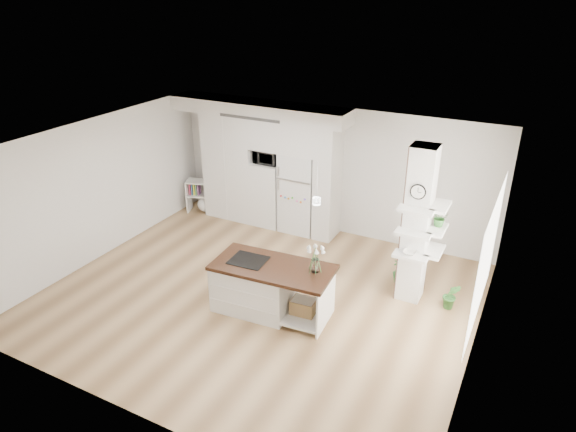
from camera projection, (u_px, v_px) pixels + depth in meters
name	position (u px, v px, depth m)	size (l,w,h in m)	color
floor	(259.00, 296.00, 8.86)	(7.00, 6.00, 0.01)	tan
room	(256.00, 197.00, 8.08)	(7.04, 6.04, 2.72)	white
cabinet_wall	(262.00, 158.00, 10.99)	(4.00, 0.71, 2.70)	silver
refrigerator	(300.00, 192.00, 10.88)	(0.78, 0.69, 1.75)	silver
column	(421.00, 228.00, 8.22)	(0.69, 0.90, 2.70)	silver
window	(487.00, 259.00, 7.03)	(2.40, 2.40, 0.00)	white
pendant_light	(363.00, 198.00, 7.39)	(0.12, 0.12, 0.10)	white
kitchen_island	(261.00, 285.00, 8.35)	(1.99, 1.05, 1.44)	silver
bookshelf	(203.00, 198.00, 11.98)	(0.73, 0.56, 0.76)	silver
floor_plant_a	(451.00, 296.00, 8.44)	(0.27, 0.22, 0.49)	#2B6227
floor_plant_b	(401.00, 271.00, 9.15)	(0.28, 0.28, 0.49)	#2B6227
microwave	(268.00, 157.00, 10.85)	(0.54, 0.37, 0.30)	#2D2D2D
shelf_plant	(440.00, 218.00, 8.18)	(0.27, 0.23, 0.30)	#2B6227
decor_bowl	(410.00, 253.00, 8.21)	(0.22, 0.22, 0.05)	white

